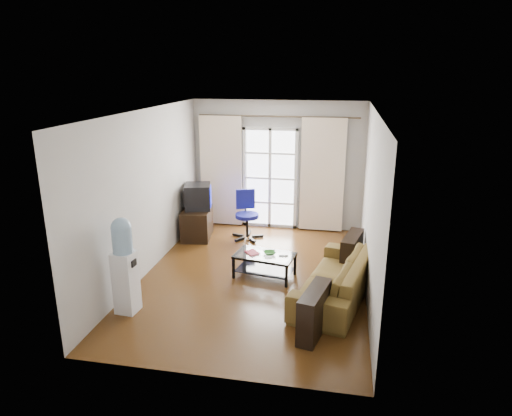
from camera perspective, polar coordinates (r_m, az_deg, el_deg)
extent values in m
plane|color=#513113|center=(7.65, -0.26, -8.60)|extent=(5.20, 5.20, 0.00)
plane|color=white|center=(6.92, -0.29, 11.98)|extent=(5.20, 5.20, 0.00)
cube|color=#B0ADA8|center=(9.66, 2.71, 5.33)|extent=(3.60, 0.02, 2.70)
cube|color=#B0ADA8|center=(4.79, -6.33, -7.26)|extent=(3.60, 0.02, 2.70)
cube|color=#B0ADA8|center=(7.71, -13.53, 1.83)|extent=(0.02, 5.20, 2.70)
cube|color=#B0ADA8|center=(7.06, 14.21, 0.37)|extent=(0.02, 5.20, 2.70)
cube|color=white|center=(9.70, 1.78, 3.74)|extent=(1.01, 0.02, 2.04)
cube|color=white|center=(9.68, 1.76, 3.71)|extent=(1.16, 0.06, 2.15)
cylinder|color=#4C3F2D|center=(9.41, 2.71, 11.37)|extent=(3.30, 0.04, 0.04)
cube|color=#F5E1C5|center=(9.82, -4.37, 4.60)|extent=(0.90, 0.07, 2.35)
cube|color=#F5E1C5|center=(9.49, 8.29, 4.03)|extent=(0.90, 0.07, 2.35)
cube|color=gray|center=(9.75, 7.20, -0.88)|extent=(0.64, 0.12, 0.64)
imported|color=brown|center=(7.01, 9.93, -8.55)|extent=(2.52, 1.79, 0.63)
cube|color=silver|center=(7.51, 1.08, -5.87)|extent=(1.05, 0.71, 0.01)
cube|color=black|center=(7.62, 1.07, -7.72)|extent=(0.98, 0.64, 0.01)
cube|color=black|center=(7.53, -2.83, -7.43)|extent=(0.05, 0.05, 0.39)
cube|color=black|center=(7.25, 3.83, -8.47)|extent=(0.05, 0.05, 0.39)
cube|color=black|center=(7.95, -1.42, -6.05)|extent=(0.05, 0.05, 0.39)
cube|color=black|center=(7.68, 4.91, -6.97)|extent=(0.05, 0.05, 0.39)
imported|color=green|center=(7.51, 1.69, -5.64)|extent=(0.33, 0.33, 0.05)
imported|color=#932F12|center=(7.51, -1.06, -5.73)|extent=(0.41, 0.41, 0.02)
cube|color=black|center=(7.45, 3.46, -5.97)|extent=(0.16, 0.07, 0.02)
cube|color=black|center=(9.33, -7.40, -1.91)|extent=(0.66, 0.89, 0.60)
cube|color=black|center=(9.23, -7.27, 1.45)|extent=(0.62, 0.65, 0.50)
cube|color=#0C19E5|center=(9.21, -5.69, 1.49)|extent=(0.13, 0.42, 0.37)
cube|color=black|center=(9.24, -8.62, 1.42)|extent=(0.24, 0.40, 0.33)
cylinder|color=black|center=(9.22, -1.11, -2.35)|extent=(0.05, 0.05, 0.49)
cylinder|color=navy|center=(9.15, -1.12, -0.96)|extent=(0.47, 0.47, 0.07)
cube|color=navy|center=(9.27, -1.33, 1.14)|extent=(0.38, 0.19, 0.41)
cube|color=white|center=(6.71, -15.94, -8.90)|extent=(0.31, 0.31, 0.90)
cylinder|color=#81A6C8|center=(6.47, -16.39, -3.87)|extent=(0.28, 0.28, 0.36)
sphere|color=#81A6C8|center=(6.41, -16.52, -2.36)|extent=(0.28, 0.28, 0.28)
cube|color=black|center=(6.52, -15.08, -6.66)|extent=(0.05, 0.12, 0.09)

